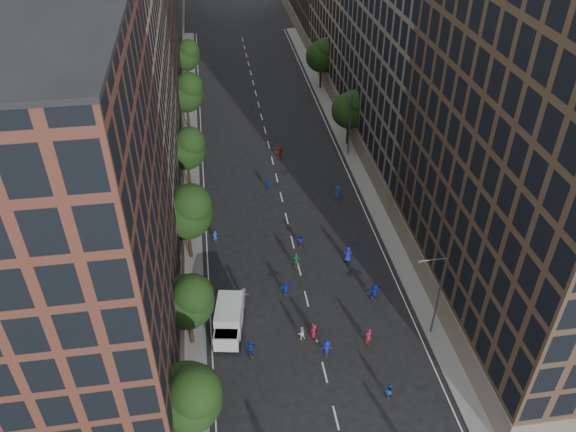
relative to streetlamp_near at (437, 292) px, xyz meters
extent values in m
plane|color=black|center=(-10.37, 28.00, -5.17)|extent=(240.00, 240.00, 0.00)
cube|color=slate|center=(-22.37, 35.50, -5.09)|extent=(4.00, 105.00, 0.15)
cube|color=slate|center=(1.63, 35.50, -5.09)|extent=(4.00, 105.00, 0.15)
cube|color=#532B1F|center=(-29.37, -1.00, 9.83)|extent=(14.00, 22.00, 30.00)
cube|color=#92795F|center=(-29.37, 23.00, 11.83)|extent=(14.00, 26.00, 34.00)
cube|color=#532B1F|center=(-29.37, 46.00, 8.83)|extent=(14.00, 20.00, 28.00)
cube|color=#443224|center=(8.63, 3.00, 12.83)|extent=(14.00, 30.00, 36.00)
cube|color=#645C52|center=(8.63, 32.00, 11.33)|extent=(14.00, 28.00, 33.00)
cylinder|color=black|center=(-21.57, -8.00, -3.19)|extent=(0.36, 0.36, 3.96)
sphere|color=black|center=(-21.57, -8.00, 0.41)|extent=(5.20, 5.20, 5.20)
sphere|color=black|center=(-20.92, -8.52, 1.71)|extent=(3.90, 3.90, 3.90)
cylinder|color=black|center=(-21.57, 2.00, -3.32)|extent=(0.36, 0.36, 3.70)
sphere|color=black|center=(-21.57, 2.00, 0.04)|extent=(4.80, 4.80, 4.80)
sphere|color=black|center=(-20.97, 1.52, 1.24)|extent=(3.60, 3.60, 3.60)
cylinder|color=black|center=(-21.57, 14.00, -3.06)|extent=(0.36, 0.36, 4.22)
sphere|color=black|center=(-21.57, 14.00, 0.78)|extent=(5.60, 5.60, 5.60)
sphere|color=black|center=(-20.87, 13.44, 2.18)|extent=(4.20, 4.20, 4.20)
cylinder|color=black|center=(-21.57, 28.00, -3.23)|extent=(0.36, 0.36, 3.87)
sphere|color=black|center=(-21.57, 28.00, 0.29)|extent=(5.00, 5.00, 5.00)
sphere|color=black|center=(-20.94, 27.50, 1.54)|extent=(3.75, 3.75, 3.75)
cylinder|color=black|center=(-21.57, 44.00, -3.14)|extent=(0.36, 0.36, 4.05)
sphere|color=black|center=(-21.57, 44.00, 0.54)|extent=(5.40, 5.40, 5.40)
sphere|color=black|center=(-20.89, 43.46, 1.89)|extent=(4.05, 4.05, 4.05)
cylinder|color=black|center=(-21.57, 60.00, -3.28)|extent=(0.36, 0.36, 3.78)
sphere|color=black|center=(-21.57, 60.00, 0.16)|extent=(4.80, 4.80, 4.80)
sphere|color=black|center=(-20.97, 59.52, 1.36)|extent=(3.60, 3.60, 3.60)
cylinder|color=black|center=(0.83, 36.00, -3.30)|extent=(0.36, 0.36, 3.74)
sphere|color=black|center=(0.83, 36.00, 0.10)|extent=(5.00, 5.00, 5.00)
sphere|color=black|center=(1.46, 35.50, 1.35)|extent=(3.75, 3.75, 3.75)
cylinder|color=black|center=(0.83, 56.00, -3.19)|extent=(0.36, 0.36, 3.96)
sphere|color=black|center=(0.83, 56.00, 0.41)|extent=(5.20, 5.20, 5.20)
sphere|color=black|center=(1.48, 55.48, 1.71)|extent=(3.90, 3.90, 3.90)
cylinder|color=#595B60|center=(0.23, 0.00, -0.67)|extent=(0.18, 0.18, 9.00)
cylinder|color=#595B60|center=(-0.97, 0.00, 3.83)|extent=(2.40, 0.12, 0.12)
cube|color=#595B60|center=(-2.07, 0.00, 3.78)|extent=(0.50, 0.22, 0.15)
cylinder|color=#595B60|center=(0.23, 33.00, -0.67)|extent=(0.18, 0.18, 9.00)
cylinder|color=#595B60|center=(-0.97, 33.00, 3.83)|extent=(2.40, 0.12, 0.12)
cube|color=#595B60|center=(-2.07, 33.00, 3.78)|extent=(0.50, 0.22, 0.15)
cube|color=silver|center=(-18.05, 3.40, -3.57)|extent=(2.97, 4.32, 2.43)
cube|color=silver|center=(-18.47, 1.00, -4.01)|extent=(2.48, 2.12, 1.55)
cube|color=black|center=(-18.47, 1.00, -3.29)|extent=(2.21, 1.76, 0.11)
cylinder|color=black|center=(-19.62, 0.87, -4.75)|extent=(0.42, 0.87, 0.84)
cylinder|color=black|center=(-17.44, 0.49, -4.75)|extent=(0.42, 0.87, 0.84)
cylinder|color=black|center=(-18.88, 5.11, -4.75)|extent=(0.42, 0.87, 0.84)
cylinder|color=black|center=(-16.70, 4.73, -4.75)|extent=(0.42, 0.87, 0.84)
imported|color=#11428F|center=(-5.73, -6.22, -4.41)|extent=(0.79, 0.64, 1.52)
imported|color=#121A96|center=(-9.84, -1.11, -4.33)|extent=(1.14, 0.73, 1.67)
imported|color=navy|center=(-16.49, -0.30, -4.23)|extent=(1.19, 0.79, 1.88)
imported|color=#13249E|center=(-3.87, 5.01, -4.21)|extent=(1.86, 0.90, 1.92)
imported|color=maroon|center=(-10.57, 1.02, -4.40)|extent=(0.87, 0.71, 1.54)
imported|color=maroon|center=(-5.89, -0.44, -4.26)|extent=(0.77, 0.63, 1.81)
imported|color=#B5B6B2|center=(-11.75, 0.96, -4.42)|extent=(0.83, 0.71, 1.49)
imported|color=#444449|center=(-16.54, 6.65, -4.37)|extent=(1.05, 0.62, 1.60)
imported|color=#206D3C|center=(-10.67, 10.66, -4.22)|extent=(1.18, 0.65, 1.90)
imported|color=#1537B1|center=(-12.34, 6.88, -4.39)|extent=(1.45, 0.50, 1.55)
imported|color=#141AA4|center=(-5.07, 10.96, -4.24)|extent=(0.95, 0.65, 1.85)
imported|color=#164AB6|center=(-18.87, 16.20, -4.41)|extent=(0.65, 0.55, 1.51)
imported|color=#122093|center=(-9.63, 14.35, -4.42)|extent=(0.74, 0.58, 1.49)
imported|color=#124694|center=(-3.54, 22.67, -4.29)|extent=(1.27, 0.95, 1.75)
imported|color=navy|center=(-11.84, 25.81, -4.35)|extent=(0.99, 0.47, 1.64)
imported|color=#9D2E1A|center=(-9.35, 33.44, -4.32)|extent=(1.62, 0.72, 1.69)
camera|label=1|loc=(-18.04, -33.11, 34.27)|focal=35.00mm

